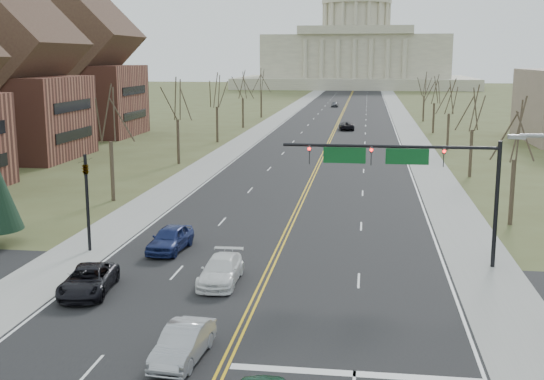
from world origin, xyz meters
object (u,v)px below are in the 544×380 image
(signal_mast, at_px, (406,165))
(signal_left, at_px, (87,192))
(car_sb_inner_lead, at_px, (183,343))
(car_sb_outer_lead, at_px, (88,280))
(car_far_nb, at_px, (347,126))
(car_far_sb, at_px, (335,104))
(car_sb_outer_second, at_px, (170,238))
(car_sb_inner_second, at_px, (221,270))

(signal_mast, distance_m, signal_left, 19.06)
(car_sb_inner_lead, relative_size, car_sb_outer_lead, 0.87)
(car_sb_inner_lead, distance_m, car_sb_outer_lead, 9.68)
(car_far_nb, bearing_deg, car_far_sb, -90.46)
(car_sb_outer_lead, relative_size, car_sb_outer_second, 1.06)
(car_far_nb, relative_size, car_far_sb, 1.26)
(car_sb_inner_second, bearing_deg, signal_mast, 26.14)
(signal_mast, distance_m, car_sb_outer_second, 14.88)
(signal_left, height_order, car_sb_inner_second, signal_left)
(car_sb_inner_lead, xyz_separation_m, car_sb_outer_second, (-4.87, 14.86, 0.09))
(car_sb_inner_lead, height_order, car_sb_outer_second, car_sb_outer_second)
(car_sb_inner_lead, distance_m, car_far_nb, 87.90)
(car_far_nb, xyz_separation_m, car_far_sb, (-4.41, 51.75, -0.02))
(car_sb_outer_lead, bearing_deg, signal_mast, 17.71)
(car_sb_inner_lead, bearing_deg, car_sb_outer_lead, 139.17)
(car_sb_outer_lead, height_order, car_far_nb, car_far_nb)
(car_sb_inner_second, relative_size, car_sb_outer_second, 1.03)
(car_sb_inner_second, distance_m, car_far_sb, 130.23)
(signal_left, bearing_deg, car_sb_outer_second, 7.47)
(car_sb_outer_second, height_order, car_far_nb, car_sb_outer_second)
(signal_left, xyz_separation_m, car_far_sb, (9.01, 125.37, -3.04))
(signal_mast, relative_size, car_sb_outer_second, 2.65)
(car_sb_outer_lead, distance_m, car_far_sb, 132.83)
(signal_left, xyz_separation_m, car_sb_outer_lead, (3.01, -7.32, -3.03))
(signal_mast, relative_size, car_sb_inner_lead, 2.87)
(signal_mast, height_order, car_sb_inner_lead, signal_mast)
(signal_left, bearing_deg, car_far_nb, 79.67)
(car_sb_outer_second, bearing_deg, car_far_nb, 88.10)
(car_sb_inner_second, bearing_deg, car_sb_inner_lead, -87.50)
(signal_left, xyz_separation_m, car_far_nb, (13.42, 73.62, -3.02))
(car_far_nb, bearing_deg, car_sb_inner_second, 81.66)
(signal_left, relative_size, car_sb_outer_second, 1.31)
(car_sb_inner_second, bearing_deg, car_far_sb, 89.55)
(car_sb_outer_lead, distance_m, car_far_nb, 81.61)
(car_sb_inner_lead, height_order, car_far_nb, car_sb_inner_lead)
(car_far_sb, bearing_deg, car_sb_outer_lead, -91.87)
(car_sb_inner_second, relative_size, car_far_nb, 0.97)
(car_far_sb, bearing_deg, car_sb_inner_lead, -88.96)
(car_sb_inner_lead, xyz_separation_m, car_sb_outer_lead, (-6.80, 6.89, -0.02))
(car_sb_outer_lead, bearing_deg, car_far_sb, 80.45)
(car_sb_outer_second, xyz_separation_m, car_far_sb, (4.07, 124.72, -0.12))
(signal_left, bearing_deg, car_sb_outer_lead, -67.68)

